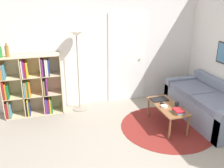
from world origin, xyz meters
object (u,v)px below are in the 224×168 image
object	(u,v)px
floor_lamp	(77,47)
cup	(177,104)
bookshelf	(31,86)
bowl	(164,106)
couch	(209,105)
laptop	(159,99)
bottle_left	(0,52)
coffee_table	(167,108)
bottle_middle	(7,51)

from	to	relation	value
floor_lamp	cup	xyz separation A→B (m)	(1.61, -1.24, -0.90)
bookshelf	bowl	bearing A→B (deg)	-29.03
bowl	couch	bearing A→B (deg)	5.06
bowl	cup	size ratio (longest dim) A/B	1.59
laptop	bookshelf	bearing A→B (deg)	158.16
bookshelf	bottle_left	size ratio (longest dim) A/B	5.01
coffee_table	bowl	xyz separation A→B (m)	(-0.10, -0.05, 0.07)
coffee_table	bowl	size ratio (longest dim) A/B	7.87
couch	bowl	distance (m)	1.05
laptop	cup	xyz separation A→B (m)	(0.18, -0.35, 0.03)
coffee_table	cup	bearing A→B (deg)	-24.57
floor_lamp	cup	world-z (taller)	floor_lamp
bowl	floor_lamp	bearing A→B (deg)	138.02
cup	floor_lamp	bearing A→B (deg)	142.37
floor_lamp	coffee_table	bearing A→B (deg)	-38.77
couch	cup	world-z (taller)	couch
bottle_middle	coffee_table	bearing A→B (deg)	-23.45
bookshelf	bottle_left	bearing A→B (deg)	-175.36
couch	cup	xyz separation A→B (m)	(-0.79, -0.11, 0.17)
bottle_left	bookshelf	bearing A→B (deg)	4.64
bottle_left	bottle_middle	distance (m)	0.12
floor_lamp	couch	distance (m)	2.86
laptop	bowl	xyz separation A→B (m)	(-0.06, -0.33, 0.01)
floor_lamp	bottle_middle	size ratio (longest dim) A/B	6.36
laptop	bowl	size ratio (longest dim) A/B	2.71
bowl	bottle_left	world-z (taller)	bottle_left
floor_lamp	bottle_middle	world-z (taller)	floor_lamp
bottle_left	bottle_middle	xyz separation A→B (m)	(0.12, -0.00, 0.01)
bookshelf	coffee_table	size ratio (longest dim) A/B	1.29
bowl	cup	world-z (taller)	cup
laptop	floor_lamp	bearing A→B (deg)	147.96
couch	floor_lamp	bearing A→B (deg)	154.71
floor_lamp	coffee_table	size ratio (longest dim) A/B	1.73
floor_lamp	bowl	bearing A→B (deg)	-41.98
bowl	bookshelf	bearing A→B (deg)	150.97
bottle_middle	bowl	bearing A→B (deg)	-25.16
coffee_table	laptop	world-z (taller)	laptop
couch	bottle_left	distance (m)	4.13
bowl	bottle_left	distance (m)	3.18
cup	bottle_left	bearing A→B (deg)	157.34
bottle_middle	cup	bearing A→B (deg)	-23.51
laptop	bowl	bearing A→B (deg)	-100.80
couch	bottle_middle	xyz separation A→B (m)	(-3.70, 1.16, 1.07)
bookshelf	bowl	distance (m)	2.66
coffee_table	bowl	bearing A→B (deg)	-151.57
couch	bowl	xyz separation A→B (m)	(-1.03, -0.09, 0.15)
cup	bottle_middle	size ratio (longest dim) A/B	0.29
bookshelf	coffee_table	distance (m)	2.73
bookshelf	bottle_middle	distance (m)	0.81
couch	bookshelf	bearing A→B (deg)	160.37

